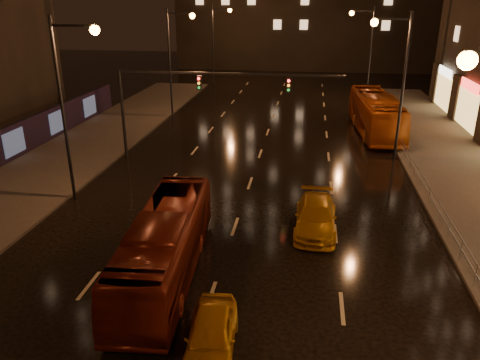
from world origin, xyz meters
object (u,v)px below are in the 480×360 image
object	(u,v)px
bus_curb	(375,113)
taxi_far	(316,217)
taxi_near	(211,336)
bus_red	(165,245)

from	to	relation	value
bus_curb	taxi_far	distance (m)	19.64
taxi_near	taxi_far	bearing A→B (deg)	65.17
taxi_near	bus_red	bearing A→B (deg)	118.24
taxi_near	taxi_far	size ratio (longest dim) A/B	0.81
taxi_near	bus_curb	bearing A→B (deg)	68.55
bus_curb	taxi_near	world-z (taller)	bus_curb
bus_red	bus_curb	bearing A→B (deg)	61.13
bus_red	taxi_far	size ratio (longest dim) A/B	2.06
bus_red	bus_curb	xyz separation A→B (m)	(11.12, 23.98, 0.26)
bus_curb	taxi_far	bearing A→B (deg)	-108.48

